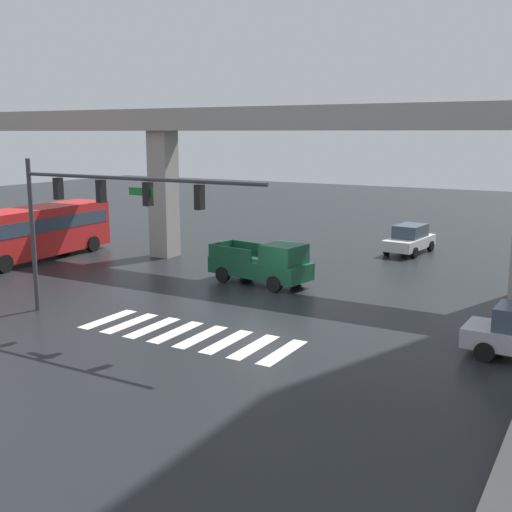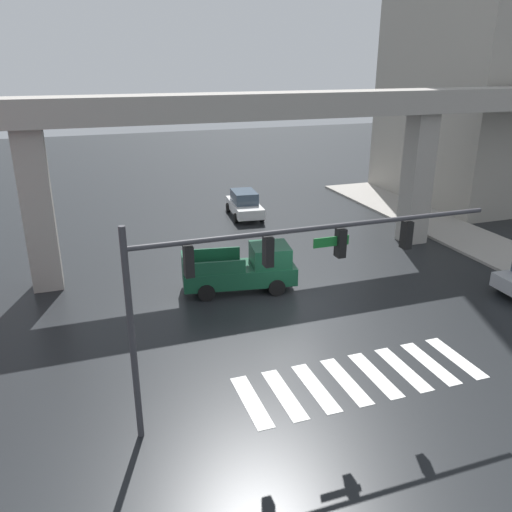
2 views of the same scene
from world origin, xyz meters
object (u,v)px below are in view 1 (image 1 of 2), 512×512
object	(u,v)px
pickup_truck	(265,264)
city_bus	(29,231)
sedan_white	(410,239)
traffic_signal_mast	(99,202)

from	to	relation	value
pickup_truck	city_bus	world-z (taller)	city_bus
sedan_white	traffic_signal_mast	size ratio (longest dim) A/B	0.41
city_bus	traffic_signal_mast	size ratio (longest dim) A/B	1.00
city_bus	sedan_white	world-z (taller)	city_bus
pickup_truck	city_bus	distance (m)	14.51
pickup_truck	traffic_signal_mast	distance (m)	9.63
sedan_white	traffic_signal_mast	distance (m)	21.28
sedan_white	traffic_signal_mast	bearing A→B (deg)	-106.65
pickup_truck	sedan_white	bearing A→B (deg)	72.04
pickup_truck	sedan_white	size ratio (longest dim) A/B	1.20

